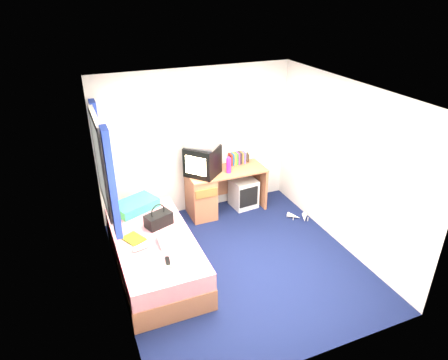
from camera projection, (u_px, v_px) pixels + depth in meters
name	position (u px, v px, depth m)	size (l,w,h in m)	color
ground	(239.00, 264.00, 5.57)	(3.40, 3.40, 0.00)	#0C1438
room_shell	(241.00, 169.00, 4.92)	(3.40, 3.40, 3.40)	white
bed	(155.00, 254.00, 5.32)	(1.01, 2.00, 0.54)	#B26F4A
pillow	(136.00, 205.00, 5.81)	(0.61, 0.39, 0.13)	#1A75AE
desk	(211.00, 191.00, 6.62)	(1.30, 0.55, 0.75)	#B26F4A
storage_cube	(243.00, 193.00, 6.90)	(0.40, 0.40, 0.50)	silver
crt_tv	(202.00, 161.00, 6.31)	(0.64, 0.65, 0.47)	black
vcr	(202.00, 144.00, 6.19)	(0.46, 0.33, 0.09)	silver
book_row	(237.00, 158.00, 6.74)	(0.27, 0.13, 0.20)	maroon
picture_frame	(248.00, 157.00, 6.85)	(0.02, 0.12, 0.14)	black
pink_water_bottle	(229.00, 166.00, 6.42)	(0.08, 0.08, 0.25)	#E7209C
aerosol_can	(217.00, 164.00, 6.55)	(0.05, 0.05, 0.18)	silver
handbag	(159.00, 219.00, 5.42)	(0.40, 0.31, 0.33)	black
towel	(172.00, 238.00, 5.09)	(0.33, 0.28, 0.11)	white
magazine	(134.00, 239.00, 5.16)	(0.21, 0.28, 0.01)	#B1D017
water_bottle	(140.00, 247.00, 4.95)	(0.07, 0.07, 0.20)	silver
colour_swatch_fan	(172.00, 266.00, 4.67)	(0.22, 0.06, 0.01)	gold
remote_control	(168.00, 261.00, 4.75)	(0.05, 0.16, 0.02)	black
window_assembly	(103.00, 164.00, 5.15)	(0.11, 1.42, 1.40)	silver
white_heels	(299.00, 217.00, 6.59)	(0.34, 0.34, 0.09)	beige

